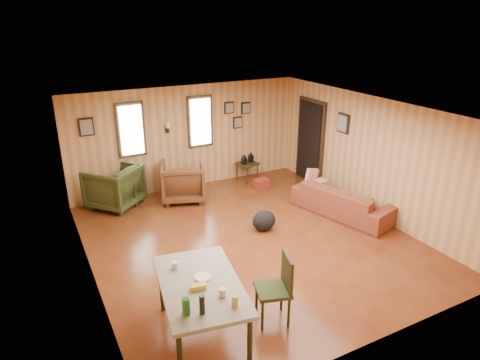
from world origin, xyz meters
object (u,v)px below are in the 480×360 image
object	(u,v)px
sofa	(344,196)
side_table	(247,162)
recliner_brown	(183,180)
end_table	(122,190)
dining_table	(201,289)
recliner_green	(114,185)

from	to	relation	value
sofa	side_table	bearing A→B (deg)	2.91
recliner_brown	side_table	bearing A→B (deg)	-149.20
recliner_brown	side_table	distance (m)	1.82
recliner_brown	side_table	world-z (taller)	recliner_brown
sofa	end_table	xyz separation A→B (m)	(-3.92, 2.50, -0.03)
recliner_brown	dining_table	world-z (taller)	dining_table
sofa	end_table	distance (m)	4.65
side_table	recliner_brown	bearing A→B (deg)	-169.48
recliner_brown	side_table	size ratio (longest dim) A/B	1.30
dining_table	recliner_green	bearing A→B (deg)	100.76
sofa	side_table	distance (m)	2.71
side_table	dining_table	distance (m)	5.53
recliner_brown	side_table	xyz separation A→B (m)	(1.79, 0.33, 0.02)
recliner_brown	recliner_green	xyz separation A→B (m)	(-1.43, 0.35, 0.02)
dining_table	end_table	bearing A→B (deg)	98.99
recliner_green	dining_table	xyz separation A→B (m)	(0.09, -4.57, 0.25)
sofa	recliner_brown	world-z (taller)	recliner_brown
side_table	dining_table	bearing A→B (deg)	-124.46
recliner_brown	dining_table	distance (m)	4.44
sofa	dining_table	size ratio (longest dim) A/B	1.21
recliner_green	end_table	size ratio (longest dim) A/B	1.45
end_table	side_table	world-z (taller)	side_table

